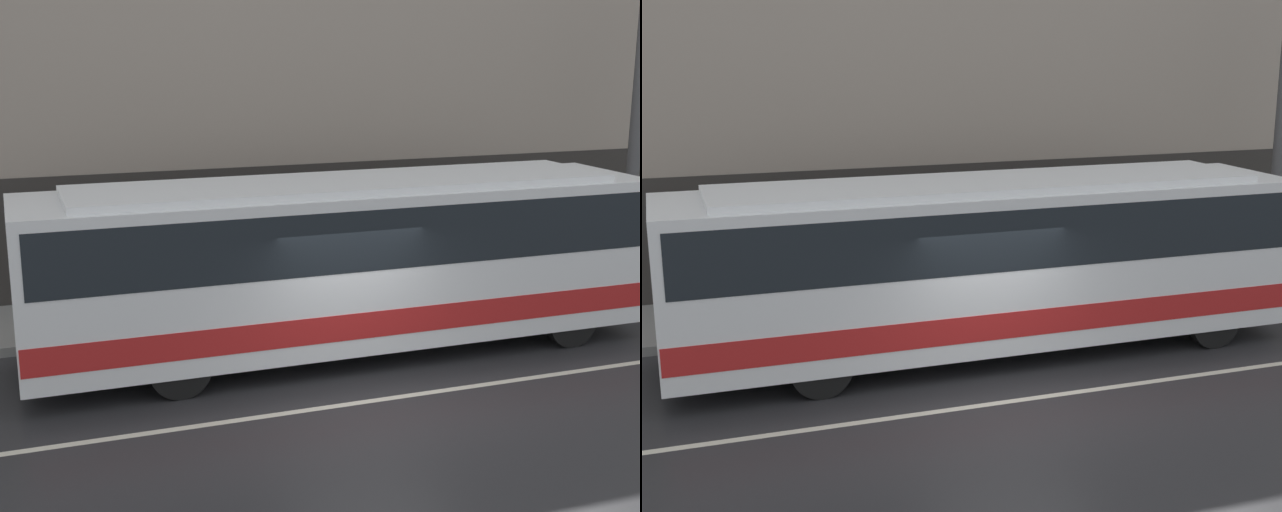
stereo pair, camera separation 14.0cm
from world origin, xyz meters
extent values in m
plane|color=#262628|center=(0.00, 0.00, 0.00)|extent=(60.00, 60.00, 0.00)
cube|color=gray|center=(0.00, 5.39, 0.09)|extent=(60.00, 2.78, 0.18)
cube|color=gray|center=(0.00, 6.93, 5.71)|extent=(60.00, 0.30, 11.41)
cube|color=#2D2B28|center=(0.00, 6.77, 1.40)|extent=(60.00, 0.06, 2.80)
cube|color=beige|center=(0.00, 0.00, 0.00)|extent=(54.00, 0.14, 0.01)
cube|color=white|center=(0.39, 2.30, 1.68)|extent=(11.24, 2.57, 2.67)
cube|color=#B21E1E|center=(0.39, 2.30, 0.90)|extent=(11.18, 2.60, 0.45)
cube|color=black|center=(0.39, 2.30, 2.33)|extent=(10.90, 2.59, 1.01)
cube|color=orange|center=(5.96, 2.30, 2.83)|extent=(0.12, 1.93, 0.28)
cube|color=white|center=(0.39, 2.30, 3.08)|extent=(9.55, 2.19, 0.12)
cylinder|color=black|center=(4.41, 1.17, 0.50)|extent=(0.99, 0.28, 0.99)
cylinder|color=black|center=(4.41, 3.42, 0.50)|extent=(0.99, 0.28, 0.99)
cylinder|color=black|center=(-2.83, 1.17, 0.50)|extent=(0.99, 0.28, 0.99)
cylinder|color=black|center=(-2.83, 3.42, 0.50)|extent=(0.99, 0.28, 0.99)
cylinder|color=#4C4C4F|center=(8.40, 4.70, 3.83)|extent=(0.29, 0.29, 7.31)
camera|label=1|loc=(-5.19, -11.98, 5.53)|focal=50.00mm
camera|label=2|loc=(-5.05, -12.03, 5.53)|focal=50.00mm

